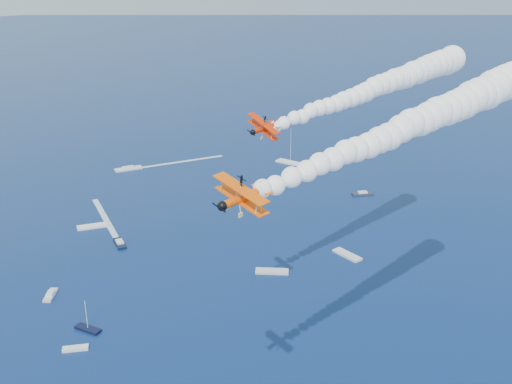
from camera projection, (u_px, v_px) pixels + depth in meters
biplane_lead at (264, 128)px, 111.01m from camera, size 7.62×9.24×7.34m
biplane_trail at (243, 197)px, 71.03m from camera, size 8.47×9.77×7.02m
smoke_trail_lead at (377, 87)px, 133.15m from camera, size 72.60×22.00×12.37m
smoke_trail_trail at (415, 123)px, 92.55m from camera, size 72.44×18.57×12.37m
spectator_boats at (90, 252)px, 184.56m from camera, size 210.58×189.66×0.70m
boat_wakes at (70, 261)px, 179.46m from camera, size 164.30×137.48×0.04m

